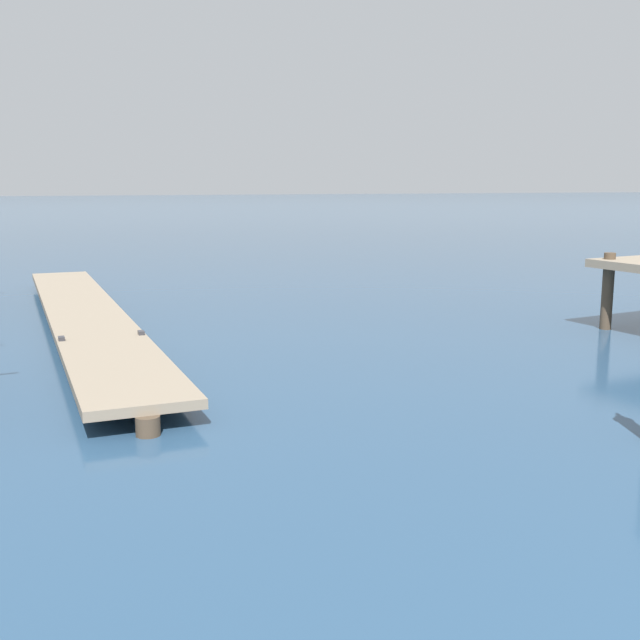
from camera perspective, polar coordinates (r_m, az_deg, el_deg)
floating_dock at (r=20.07m, az=-16.96°, el=0.38°), size 2.65×18.03×0.53m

